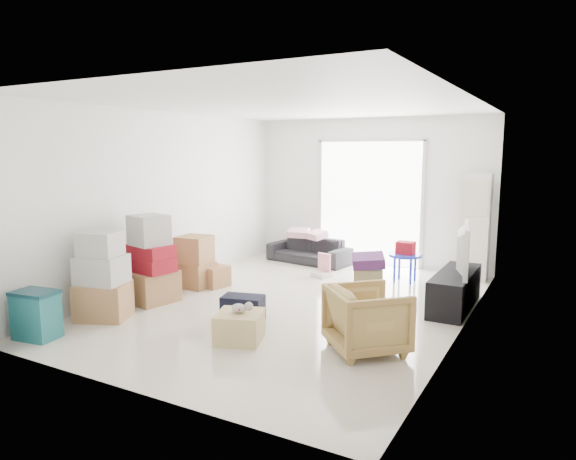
% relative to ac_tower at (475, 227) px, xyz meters
% --- Properties ---
extents(room_shell, '(4.98, 6.48, 3.18)m').
position_rel_ac_tower_xyz_m(room_shell, '(-1.95, -2.65, 0.48)').
color(room_shell, beige).
rests_on(room_shell, ground).
extents(sliding_door, '(2.10, 0.04, 2.33)m').
position_rel_ac_tower_xyz_m(sliding_door, '(-1.95, 0.33, 0.37)').
color(sliding_door, white).
rests_on(sliding_door, room_shell).
extents(ac_tower, '(0.45, 0.30, 1.75)m').
position_rel_ac_tower_xyz_m(ac_tower, '(0.00, 0.00, 0.00)').
color(ac_tower, beige).
rests_on(ac_tower, room_shell).
extents(tv_console, '(0.44, 1.47, 0.49)m').
position_rel_ac_tower_xyz_m(tv_console, '(0.05, -1.76, -0.63)').
color(tv_console, black).
rests_on(tv_console, room_shell).
extents(television, '(0.84, 1.22, 0.15)m').
position_rel_ac_tower_xyz_m(television, '(0.05, -1.76, -0.31)').
color(television, black).
rests_on(television, tv_console).
extents(sofa, '(1.65, 0.69, 0.62)m').
position_rel_ac_tower_xyz_m(sofa, '(-2.95, -0.15, -0.56)').
color(sofa, black).
rests_on(sofa, room_shell).
extents(pillow_left, '(0.43, 0.37, 0.12)m').
position_rel_ac_tower_xyz_m(pillow_left, '(-3.19, -0.14, -0.19)').
color(pillow_left, '#C38EA0').
rests_on(pillow_left, sofa).
extents(pillow_right, '(0.45, 0.42, 0.12)m').
position_rel_ac_tower_xyz_m(pillow_right, '(-2.77, -0.20, -0.19)').
color(pillow_right, '#C38EA0').
rests_on(pillow_right, sofa).
extents(armchair, '(1.02, 1.02, 0.77)m').
position_rel_ac_tower_xyz_m(armchair, '(-0.46, -3.78, -0.49)').
color(armchair, tan).
rests_on(armchair, room_shell).
extents(storage_bins, '(0.52, 0.40, 0.55)m').
position_rel_ac_tower_xyz_m(storage_bins, '(-3.85, -5.22, -0.60)').
color(storage_bins, '#1B6268').
rests_on(storage_bins, room_shell).
extents(box_stack_a, '(0.76, 0.71, 1.11)m').
position_rel_ac_tower_xyz_m(box_stack_a, '(-3.75, -4.36, -0.38)').
color(box_stack_a, '#A7734B').
rests_on(box_stack_a, room_shell).
extents(box_stack_b, '(0.72, 0.71, 1.23)m').
position_rel_ac_tower_xyz_m(box_stack_b, '(-3.75, -3.51, -0.34)').
color(box_stack_b, '#A7734B').
rests_on(box_stack_b, room_shell).
extents(box_stack_c, '(0.56, 0.50, 0.80)m').
position_rel_ac_tower_xyz_m(box_stack_c, '(-3.72, -2.58, -0.48)').
color(box_stack_c, '#A7734B').
rests_on(box_stack_c, room_shell).
extents(loose_box, '(0.45, 0.45, 0.32)m').
position_rel_ac_tower_xyz_m(loose_box, '(-3.48, -2.42, -0.71)').
color(loose_box, '#A7734B').
rests_on(loose_box, room_shell).
extents(duffel_bag, '(0.56, 0.42, 0.32)m').
position_rel_ac_tower_xyz_m(duffel_bag, '(-2.15, -3.60, -0.71)').
color(duffel_bag, black).
rests_on(duffel_bag, room_shell).
extents(ottoman, '(0.54, 0.54, 0.41)m').
position_rel_ac_tower_xyz_m(ottoman, '(-1.19, -1.75, -0.67)').
color(ottoman, olive).
rests_on(ottoman, room_shell).
extents(blanket, '(0.60, 0.60, 0.14)m').
position_rel_ac_tower_xyz_m(blanket, '(-1.19, -1.75, -0.39)').
color(blanket, '#4A2256').
rests_on(blanket, ottoman).
extents(kids_table, '(0.53, 0.53, 0.66)m').
position_rel_ac_tower_xyz_m(kids_table, '(-0.94, -0.69, -0.40)').
color(kids_table, '#1F31CB').
rests_on(kids_table, room_shell).
extents(toy_walker, '(0.35, 0.33, 0.38)m').
position_rel_ac_tower_xyz_m(toy_walker, '(-2.26, -1.02, -0.77)').
color(toy_walker, silver).
rests_on(toy_walker, room_shell).
extents(wood_crate, '(0.63, 0.63, 0.33)m').
position_rel_ac_tower_xyz_m(wood_crate, '(-1.80, -4.18, -0.71)').
color(wood_crate, '#D0BA78').
rests_on(wood_crate, room_shell).
extents(plush_bunny, '(0.25, 0.14, 0.13)m').
position_rel_ac_tower_xyz_m(plush_bunny, '(-1.77, -4.17, -0.49)').
color(plush_bunny, '#B2ADA8').
rests_on(plush_bunny, wood_crate).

